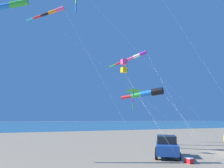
{
  "coord_description": "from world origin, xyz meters",
  "views": [
    {
      "loc": [
        16.76,
        -20.05,
        3.34
      ],
      "look_at": [
        -5.75,
        -9.63,
        7.15
      ],
      "focal_mm": 36.55,
      "sensor_mm": 36.0,
      "label": 1
    }
  ],
  "objects_px": {
    "kite_windsock_yellow_midlevel": "(50,13)",
    "kite_windsock_small_distant": "(133,58)",
    "kite_box_checkered_midright": "(124,66)",
    "kite_delta_long_streamer_right": "(134,91)",
    "cooler_box": "(189,160)",
    "parked_car": "(167,146)",
    "person_child_grey_jacket": "(170,139)",
    "kite_windsock_orange_high_right": "(148,93)"
  },
  "relations": [
    {
      "from": "cooler_box",
      "to": "kite_box_checkered_midright",
      "type": "distance_m",
      "value": 13.15
    },
    {
      "from": "person_child_grey_jacket",
      "to": "kite_windsock_small_distant",
      "type": "xyz_separation_m",
      "value": [
        -4.41,
        -2.98,
        11.69
      ]
    },
    {
      "from": "parked_car",
      "to": "kite_windsock_orange_high_right",
      "type": "xyz_separation_m",
      "value": [
        -4.69,
        1.24,
        5.27
      ]
    },
    {
      "from": "kite_box_checkered_midright",
      "to": "kite_delta_long_streamer_right",
      "type": "bearing_deg",
      "value": -6.65
    },
    {
      "from": "cooler_box",
      "to": "kite_delta_long_streamer_right",
      "type": "distance_m",
      "value": 8.89
    },
    {
      "from": "person_child_grey_jacket",
      "to": "kite_windsock_orange_high_right",
      "type": "bearing_deg",
      "value": -61.49
    },
    {
      "from": "kite_windsock_small_distant",
      "to": "kite_delta_long_streamer_right",
      "type": "relative_size",
      "value": 1.72
    },
    {
      "from": "kite_box_checkered_midright",
      "to": "kite_windsock_small_distant",
      "type": "height_order",
      "value": "kite_windsock_small_distant"
    },
    {
      "from": "kite_delta_long_streamer_right",
      "to": "cooler_box",
      "type": "bearing_deg",
      "value": 8.21
    },
    {
      "from": "kite_box_checkered_midright",
      "to": "kite_windsock_small_distant",
      "type": "xyz_separation_m",
      "value": [
        -5.78,
        4.54,
        2.97
      ]
    },
    {
      "from": "person_child_grey_jacket",
      "to": "parked_car",
      "type": "bearing_deg",
      "value": -40.89
    },
    {
      "from": "parked_car",
      "to": "kite_box_checkered_midright",
      "type": "relative_size",
      "value": 0.44
    },
    {
      "from": "kite_windsock_yellow_midlevel",
      "to": "kite_windsock_small_distant",
      "type": "height_order",
      "value": "kite_windsock_yellow_midlevel"
    },
    {
      "from": "parked_car",
      "to": "kite_windsock_small_distant",
      "type": "height_order",
      "value": "kite_windsock_small_distant"
    },
    {
      "from": "kite_windsock_yellow_midlevel",
      "to": "kite_windsock_small_distant",
      "type": "distance_m",
      "value": 13.57
    },
    {
      "from": "kite_windsock_orange_high_right",
      "to": "parked_car",
      "type": "bearing_deg",
      "value": -14.87
    },
    {
      "from": "parked_car",
      "to": "kite_delta_long_streamer_right",
      "type": "xyz_separation_m",
      "value": [
        -3.43,
        -1.29,
        5.25
      ]
    },
    {
      "from": "kite_delta_long_streamer_right",
      "to": "kite_box_checkered_midright",
      "type": "bearing_deg",
      "value": 173.35
    },
    {
      "from": "kite_box_checkered_midright",
      "to": "kite_delta_long_streamer_right",
      "type": "distance_m",
      "value": 4.33
    },
    {
      "from": "kite_windsock_yellow_midlevel",
      "to": "kite_delta_long_streamer_right",
      "type": "xyz_separation_m",
      "value": [
        11.04,
        7.11,
        -12.15
      ]
    },
    {
      "from": "kite_box_checkered_midright",
      "to": "parked_car",
      "type": "bearing_deg",
      "value": 8.83
    },
    {
      "from": "parked_car",
      "to": "kite_windsock_small_distant",
      "type": "xyz_separation_m",
      "value": [
        -11.98,
        3.58,
        11.53
      ]
    },
    {
      "from": "kite_delta_long_streamer_right",
      "to": "person_child_grey_jacket",
      "type": "bearing_deg",
      "value": 117.85
    },
    {
      "from": "kite_box_checkered_midright",
      "to": "kite_delta_long_streamer_right",
      "type": "height_order",
      "value": "kite_box_checkered_midright"
    },
    {
      "from": "person_child_grey_jacket",
      "to": "kite_windsock_small_distant",
      "type": "height_order",
      "value": "kite_windsock_small_distant"
    },
    {
      "from": "kite_windsock_small_distant",
      "to": "kite_box_checkered_midright",
      "type": "bearing_deg",
      "value": -38.15
    },
    {
      "from": "parked_car",
      "to": "kite_delta_long_streamer_right",
      "type": "bearing_deg",
      "value": -159.42
    },
    {
      "from": "person_child_grey_jacket",
      "to": "kite_windsock_orange_high_right",
      "type": "distance_m",
      "value": 8.13
    },
    {
      "from": "person_child_grey_jacket",
      "to": "kite_box_checkered_midright",
      "type": "distance_m",
      "value": 11.6
    },
    {
      "from": "cooler_box",
      "to": "kite_windsock_yellow_midlevel",
      "type": "relative_size",
      "value": 0.03
    },
    {
      "from": "person_child_grey_jacket",
      "to": "kite_delta_long_streamer_right",
      "type": "xyz_separation_m",
      "value": [
        4.14,
        -7.84,
        5.42
      ]
    },
    {
      "from": "parked_car",
      "to": "person_child_grey_jacket",
      "type": "xyz_separation_m",
      "value": [
        -7.57,
        6.55,
        -0.17
      ]
    },
    {
      "from": "person_child_grey_jacket",
      "to": "kite_windsock_yellow_midlevel",
      "type": "relative_size",
      "value": 0.08
    },
    {
      "from": "kite_delta_long_streamer_right",
      "to": "kite_windsock_orange_high_right",
      "type": "bearing_deg",
      "value": 116.45
    },
    {
      "from": "kite_windsock_yellow_midlevel",
      "to": "kite_delta_long_streamer_right",
      "type": "relative_size",
      "value": 2.24
    },
    {
      "from": "kite_windsock_orange_high_right",
      "to": "kite_windsock_small_distant",
      "type": "xyz_separation_m",
      "value": [
        -7.29,
        2.33,
        6.26
      ]
    },
    {
      "from": "kite_windsock_orange_high_right",
      "to": "kite_windsock_yellow_midlevel",
      "type": "height_order",
      "value": "kite_windsock_yellow_midlevel"
    },
    {
      "from": "parked_car",
      "to": "cooler_box",
      "type": "height_order",
      "value": "parked_car"
    },
    {
      "from": "person_child_grey_jacket",
      "to": "kite_windsock_yellow_midlevel",
      "type": "xyz_separation_m",
      "value": [
        -6.9,
        -14.96,
        17.57
      ]
    },
    {
      "from": "parked_car",
      "to": "kite_windsock_orange_high_right",
      "type": "relative_size",
      "value": 0.41
    },
    {
      "from": "cooler_box",
      "to": "person_child_grey_jacket",
      "type": "height_order",
      "value": "person_child_grey_jacket"
    },
    {
      "from": "kite_box_checkered_midright",
      "to": "kite_delta_long_streamer_right",
      "type": "relative_size",
      "value": 1.21
    }
  ]
}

